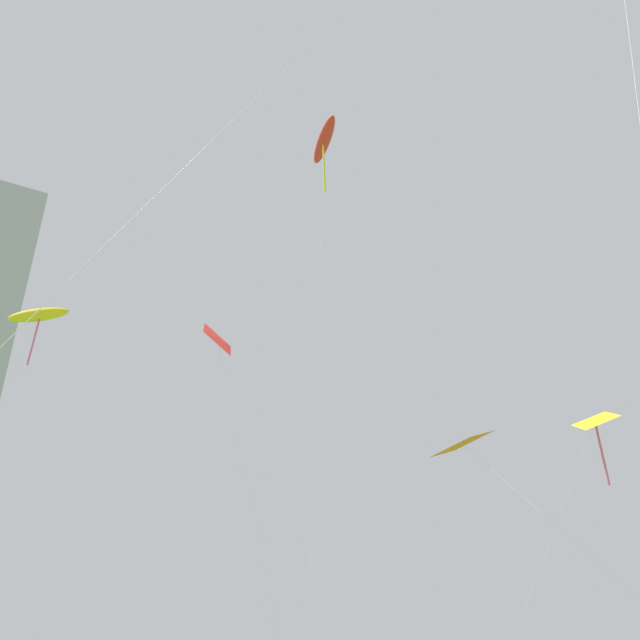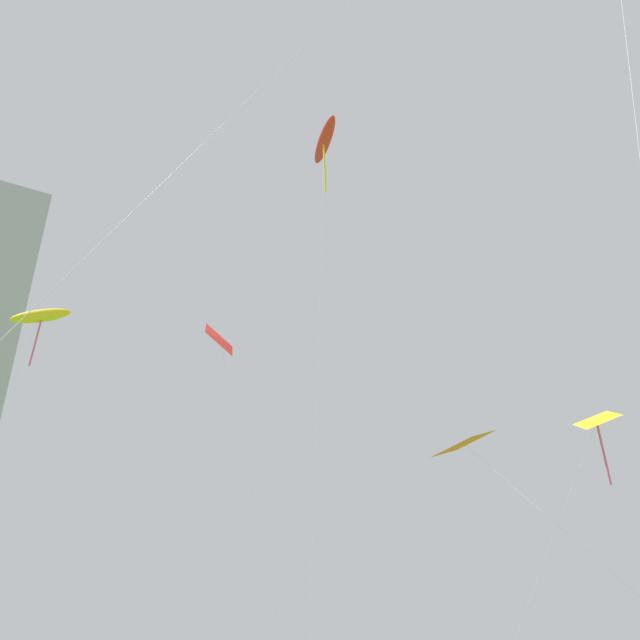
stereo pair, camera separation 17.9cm
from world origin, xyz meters
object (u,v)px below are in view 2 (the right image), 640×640
kite_flying_1 (41,316)px  kite_flying_6 (597,422)px  kite_flying_2 (324,141)px  kite_flying_0 (220,340)px  kite_flying_5 (464,443)px

kite_flying_1 → kite_flying_6: size_ratio=1.65×
kite_flying_1 → kite_flying_6: kite_flying_1 is taller
kite_flying_2 → kite_flying_6: kite_flying_2 is taller
kite_flying_0 → kite_flying_6: size_ratio=1.81×
kite_flying_2 → kite_flying_5: size_ratio=2.38×
kite_flying_6 → kite_flying_2: bearing=165.8°
kite_flying_1 → kite_flying_2: (14.23, -6.93, 9.23)m
kite_flying_5 → kite_flying_6: kite_flying_5 is taller
kite_flying_2 → kite_flying_6: size_ratio=2.45×
kite_flying_1 → kite_flying_5: 23.63m
kite_flying_1 → kite_flying_6: 28.64m
kite_flying_0 → kite_flying_5: bearing=-33.4°
kite_flying_0 → kite_flying_5: size_ratio=1.76×
kite_flying_0 → kite_flying_1: size_ratio=1.09×
kite_flying_0 → kite_flying_6: bearing=-41.7°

